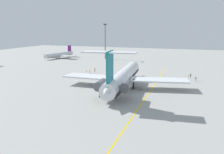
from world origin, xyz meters
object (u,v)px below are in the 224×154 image
at_px(main_jetliner, 123,77).
at_px(ground_crew_portside, 95,69).
at_px(ground_crew_starboard, 90,71).
at_px(safety_cone_nose, 86,71).
at_px(safety_cone_wingtip, 188,76).
at_px(airliner_mid_right, 58,55).
at_px(light_mast, 105,39).
at_px(ground_crew_near_nose, 191,75).
at_px(ground_crew_near_tail, 196,78).

relative_size(main_jetliner, ground_crew_portside, 26.77).
height_order(ground_crew_starboard, safety_cone_nose, ground_crew_starboard).
distance_m(safety_cone_nose, safety_cone_wingtip, 43.95).
distance_m(airliner_mid_right, ground_crew_starboard, 58.76).
bearing_deg(airliner_mid_right, ground_crew_portside, 59.86).
height_order(ground_crew_starboard, light_mast, light_mast).
height_order(airliner_mid_right, light_mast, light_mast).
xyz_separation_m(ground_crew_starboard, safety_cone_nose, (3.49, 3.45, -0.88)).
bearing_deg(ground_crew_starboard, ground_crew_near_nose, -15.20).
xyz_separation_m(airliner_mid_right, ground_crew_portside, (-37.30, -42.38, -1.12)).
xyz_separation_m(main_jetliner, ground_crew_near_tail, (19.41, -22.07, -2.62)).
relative_size(safety_cone_wingtip, light_mast, 0.03).
bearing_deg(main_jetliner, ground_crew_near_nose, -44.10).
relative_size(ground_crew_near_tail, light_mast, 0.08).
bearing_deg(airliner_mid_right, safety_cone_wingtip, 79.11).
bearing_deg(ground_crew_starboard, ground_crew_near_tail, -23.94).
xyz_separation_m(ground_crew_near_nose, safety_cone_nose, (-2.15, 44.62, -0.77)).
bearing_deg(airliner_mid_right, ground_crew_near_tail, 74.93).
height_order(ground_crew_near_nose, safety_cone_wingtip, ground_crew_near_nose).
bearing_deg(ground_crew_starboard, light_mast, 81.17).
bearing_deg(safety_cone_wingtip, ground_crew_starboard, 101.20).
height_order(ground_crew_near_tail, ground_crew_portside, ground_crew_near_tail).
relative_size(safety_cone_nose, safety_cone_wingtip, 1.00).
distance_m(airliner_mid_right, light_mast, 31.96).
distance_m(safety_cone_wingtip, light_mast, 68.10).
xyz_separation_m(airliner_mid_right, safety_cone_nose, (-37.81, -38.34, -1.96)).
distance_m(ground_crew_near_tail, ground_crew_portside, 42.94).
height_order(ground_crew_portside, safety_cone_wingtip, ground_crew_portside).
bearing_deg(ground_crew_portside, safety_cone_nose, -143.05).
xyz_separation_m(airliner_mid_right, ground_crew_near_tail, (-42.01, -85.06, -1.10)).
bearing_deg(ground_crew_near_nose, ground_crew_portside, -72.69).
xyz_separation_m(ground_crew_near_tail, ground_crew_starboard, (0.70, 43.28, 0.03)).
relative_size(ground_crew_near_tail, safety_cone_nose, 3.25).
xyz_separation_m(main_jetliner, ground_crew_near_nose, (25.76, -19.97, -2.71)).
bearing_deg(ground_crew_near_tail, light_mast, -49.95).
bearing_deg(ground_crew_starboard, ground_crew_portside, 58.49).
bearing_deg(safety_cone_nose, ground_crew_starboard, -135.36).
bearing_deg(safety_cone_nose, safety_cone_wingtip, -84.15).
relative_size(airliner_mid_right, safety_cone_nose, 46.04).
distance_m(ground_crew_portside, safety_cone_wingtip, 39.88).
bearing_deg(ground_crew_near_tail, ground_crew_starboard, -8.93).
bearing_deg(ground_crew_portside, safety_cone_wingtip, 35.54).
height_order(ground_crew_near_nose, safety_cone_nose, ground_crew_near_nose).
height_order(ground_crew_near_tail, light_mast, light_mast).
bearing_deg(light_mast, safety_cone_nose, -168.87).
bearing_deg(ground_crew_starboard, main_jetliner, -66.48).
distance_m(main_jetliner, safety_cone_wingtip, 34.12).
xyz_separation_m(main_jetliner, safety_cone_wingtip, (28.09, -19.06, -3.48)).
bearing_deg(ground_crew_starboard, safety_cone_wingtip, -11.81).
distance_m(ground_crew_near_tail, ground_crew_starboard, 43.28).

